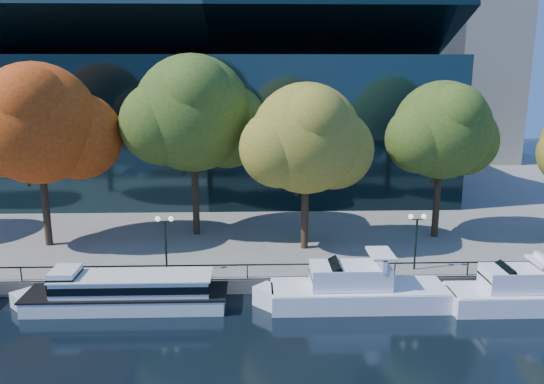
{
  "coord_description": "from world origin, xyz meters",
  "views": [
    {
      "loc": [
        0.62,
        -30.18,
        14.9
      ],
      "look_at": [
        1.81,
        8.0,
        5.83
      ],
      "focal_mm": 35.0,
      "sensor_mm": 36.0,
      "label": 1
    }
  ],
  "objects_px": {
    "tree_2": "(195,116)",
    "tour_boat": "(121,291)",
    "tree_3": "(308,141)",
    "lamp_2": "(417,229)",
    "tree_4": "(444,132)",
    "tree_1": "(40,126)",
    "lamp_1": "(165,231)",
    "cruiser_near": "(351,289)",
    "cruiser_far": "(516,292)"
  },
  "relations": [
    {
      "from": "tree_2",
      "to": "tour_boat",
      "type": "bearing_deg",
      "value": -107.1
    },
    {
      "from": "tree_3",
      "to": "lamp_2",
      "type": "xyz_separation_m",
      "value": [
        7.14,
        -4.72,
        -5.49
      ]
    },
    {
      "from": "tree_4",
      "to": "tour_boat",
      "type": "bearing_deg",
      "value": -155.83
    },
    {
      "from": "tree_1",
      "to": "lamp_1",
      "type": "relative_size",
      "value": 3.55
    },
    {
      "from": "lamp_1",
      "to": "tree_3",
      "type": "bearing_deg",
      "value": 24.89
    },
    {
      "from": "tour_boat",
      "to": "tree_2",
      "type": "height_order",
      "value": "tree_2"
    },
    {
      "from": "tree_3",
      "to": "lamp_1",
      "type": "distance_m",
      "value": 12.48
    },
    {
      "from": "tree_4",
      "to": "lamp_2",
      "type": "bearing_deg",
      "value": -118.95
    },
    {
      "from": "tree_3",
      "to": "lamp_1",
      "type": "xyz_separation_m",
      "value": [
        -10.17,
        -4.72,
        -5.49
      ]
    },
    {
      "from": "cruiser_near",
      "to": "cruiser_far",
      "type": "xyz_separation_m",
      "value": [
        10.35,
        -0.73,
        -0.02
      ]
    },
    {
      "from": "cruiser_far",
      "to": "lamp_2",
      "type": "distance_m",
      "value": 7.34
    },
    {
      "from": "cruiser_near",
      "to": "tree_3",
      "type": "relative_size",
      "value": 0.96
    },
    {
      "from": "tour_boat",
      "to": "cruiser_near",
      "type": "distance_m",
      "value": 14.52
    },
    {
      "from": "tour_boat",
      "to": "tree_4",
      "type": "height_order",
      "value": "tree_4"
    },
    {
      "from": "tree_3",
      "to": "tree_4",
      "type": "bearing_deg",
      "value": 12.9
    },
    {
      "from": "cruiser_near",
      "to": "lamp_1",
      "type": "distance_m",
      "value": 13.01
    },
    {
      "from": "tree_2",
      "to": "lamp_2",
      "type": "height_order",
      "value": "tree_2"
    },
    {
      "from": "cruiser_near",
      "to": "lamp_2",
      "type": "relative_size",
      "value": 3.05
    },
    {
      "from": "tour_boat",
      "to": "lamp_1",
      "type": "relative_size",
      "value": 3.42
    },
    {
      "from": "cruiser_near",
      "to": "tree_2",
      "type": "xyz_separation_m",
      "value": [
        -10.85,
        12.12,
        9.9
      ]
    },
    {
      "from": "tree_4",
      "to": "cruiser_far",
      "type": "bearing_deg",
      "value": -84.06
    },
    {
      "from": "tree_1",
      "to": "lamp_2",
      "type": "xyz_separation_m",
      "value": [
        27.48,
        -6.1,
        -6.51
      ]
    },
    {
      "from": "tour_boat",
      "to": "cruiser_far",
      "type": "height_order",
      "value": "cruiser_far"
    },
    {
      "from": "tree_1",
      "to": "tree_4",
      "type": "xyz_separation_m",
      "value": [
        31.5,
        1.17,
        -0.73
      ]
    },
    {
      "from": "tree_2",
      "to": "tree_3",
      "type": "xyz_separation_m",
      "value": [
        8.83,
        -3.88,
        -1.54
      ]
    },
    {
      "from": "tree_2",
      "to": "tree_4",
      "type": "bearing_deg",
      "value": -3.78
    },
    {
      "from": "tree_3",
      "to": "tree_4",
      "type": "xyz_separation_m",
      "value": [
        11.17,
        2.56,
        0.29
      ]
    },
    {
      "from": "cruiser_near",
      "to": "tree_4",
      "type": "xyz_separation_m",
      "value": [
        9.15,
        10.8,
        8.65
      ]
    },
    {
      "from": "tree_3",
      "to": "lamp_1",
      "type": "relative_size",
      "value": 3.18
    },
    {
      "from": "tour_boat",
      "to": "tree_3",
      "type": "relative_size",
      "value": 1.07
    },
    {
      "from": "tree_4",
      "to": "lamp_2",
      "type": "relative_size",
      "value": 3.19
    },
    {
      "from": "tree_2",
      "to": "lamp_1",
      "type": "xyz_separation_m",
      "value": [
        -1.34,
        -8.6,
        -7.03
      ]
    },
    {
      "from": "cruiser_far",
      "to": "tree_3",
      "type": "bearing_deg",
      "value": 144.02
    },
    {
      "from": "tree_1",
      "to": "tree_3",
      "type": "relative_size",
      "value": 1.12
    },
    {
      "from": "tree_1",
      "to": "lamp_2",
      "type": "relative_size",
      "value": 3.55
    },
    {
      "from": "tree_3",
      "to": "tree_2",
      "type": "bearing_deg",
      "value": 156.27
    },
    {
      "from": "tour_boat",
      "to": "cruiser_far",
      "type": "distance_m",
      "value": 24.88
    },
    {
      "from": "lamp_2",
      "to": "tree_1",
      "type": "bearing_deg",
      "value": 167.48
    },
    {
      "from": "lamp_1",
      "to": "cruiser_far",
      "type": "bearing_deg",
      "value": -10.71
    },
    {
      "from": "tour_boat",
      "to": "tree_3",
      "type": "xyz_separation_m",
      "value": [
        12.5,
        8.06,
        8.36
      ]
    },
    {
      "from": "cruiser_far",
      "to": "tree_4",
      "type": "relative_size",
      "value": 0.81
    },
    {
      "from": "lamp_1",
      "to": "tree_4",
      "type": "bearing_deg",
      "value": 18.83
    },
    {
      "from": "lamp_1",
      "to": "tree_1",
      "type": "bearing_deg",
      "value": 149.04
    },
    {
      "from": "tree_3",
      "to": "tree_1",
      "type": "bearing_deg",
      "value": 176.11
    },
    {
      "from": "cruiser_far",
      "to": "tree_2",
      "type": "bearing_deg",
      "value": 148.76
    },
    {
      "from": "cruiser_near",
      "to": "tree_3",
      "type": "bearing_deg",
      "value": 103.77
    },
    {
      "from": "lamp_1",
      "to": "tree_2",
      "type": "bearing_deg",
      "value": 81.14
    },
    {
      "from": "tree_2",
      "to": "lamp_2",
      "type": "relative_size",
      "value": 3.71
    },
    {
      "from": "tree_1",
      "to": "lamp_1",
      "type": "height_order",
      "value": "tree_1"
    },
    {
      "from": "tree_2",
      "to": "cruiser_near",
      "type": "bearing_deg",
      "value": -48.18
    }
  ]
}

